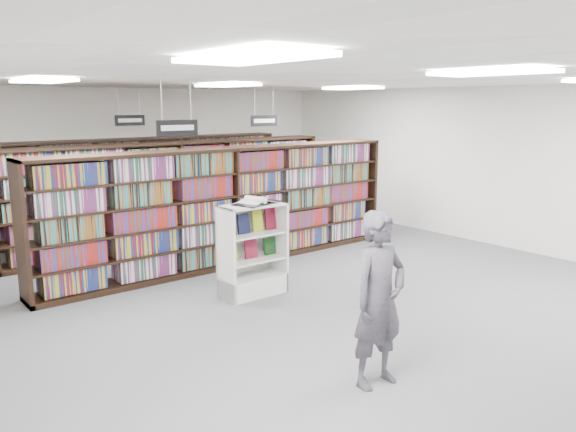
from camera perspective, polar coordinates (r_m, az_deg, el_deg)
floor at (r=8.73m, az=1.42°, el=-7.71°), size 12.00×12.00×0.00m
ceiling at (r=8.26m, az=1.53°, el=13.78°), size 10.00×12.00×0.10m
wall_back at (r=13.47m, az=-15.27°, el=5.61°), size 10.00×0.10×3.20m
wall_right at (r=12.15m, az=19.90°, el=4.76°), size 0.10×12.00×3.20m
bookshelf_row_near at (r=10.03m, az=-5.92°, el=0.94°), size 7.00×0.60×2.10m
bookshelf_row_mid at (r=11.74m, az=-11.21°, el=2.30°), size 7.00×0.60×2.10m
bookshelf_row_far at (r=13.26m, az=-14.62°, el=3.16°), size 7.00×0.60×2.10m
aisle_sign_left at (r=8.25m, az=-11.19°, el=8.93°), size 0.65×0.02×0.80m
aisle_sign_right at (r=11.54m, az=-2.44°, el=9.74°), size 0.65×0.02×0.80m
aisle_sign_center at (r=12.30m, az=-15.76°, el=9.43°), size 0.65×0.02×0.80m
troffer_front_left at (r=4.05m, az=-3.80°, el=15.80°), size 0.60×1.20×0.04m
troffer_front_center at (r=6.27m, az=20.02°, el=13.56°), size 0.60×1.20×0.04m
troffer_back_left at (r=8.63m, az=-23.62°, el=12.50°), size 0.60×1.20×0.04m
troffer_back_center at (r=9.87m, az=-6.17°, el=13.08°), size 0.60×1.20×0.04m
troffer_back_right at (r=11.76m, az=6.57°, el=12.78°), size 0.60×1.20×0.04m
endcap_display at (r=8.53m, az=-3.71°, el=-4.89°), size 1.00×0.51×1.39m
open_book at (r=8.35m, az=-3.22°, el=1.47°), size 0.80×0.60×0.13m
shopper at (r=5.78m, az=9.25°, el=-8.39°), size 0.68×0.46×1.81m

